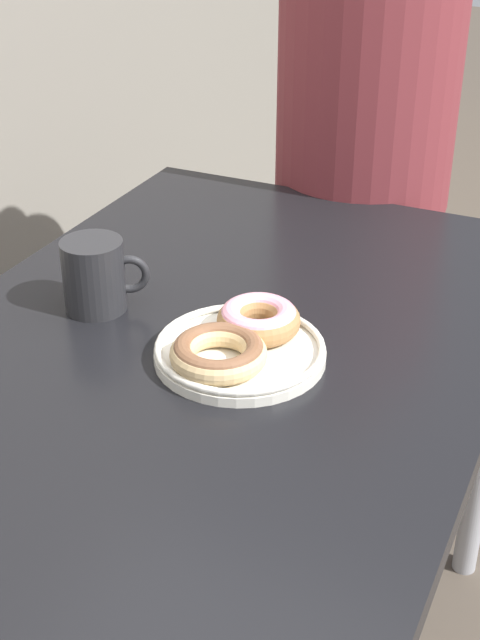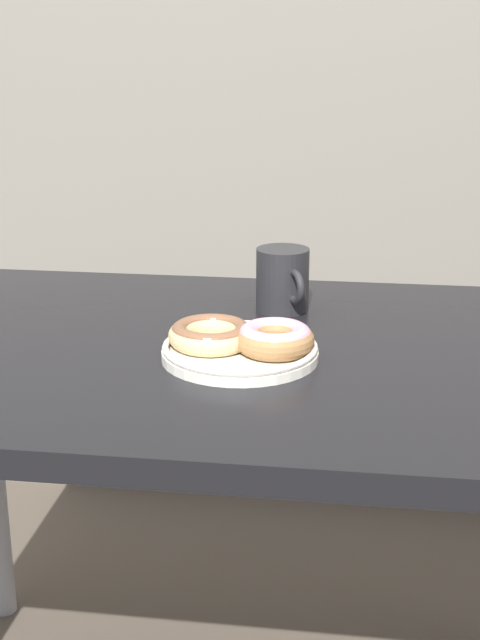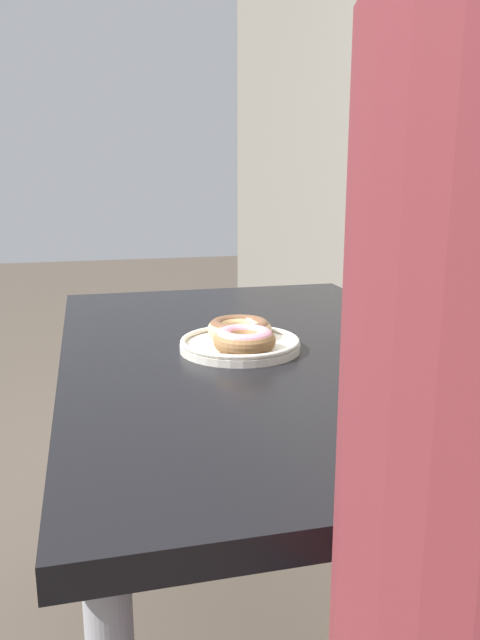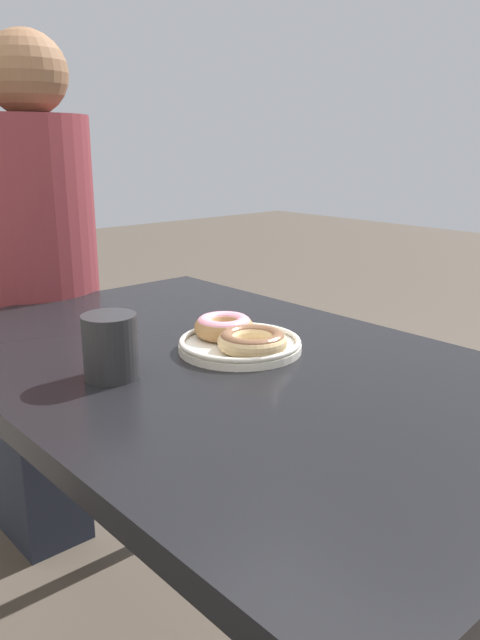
# 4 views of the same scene
# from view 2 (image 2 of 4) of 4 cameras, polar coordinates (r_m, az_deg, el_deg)

# --- Properties ---
(wall_back) EXTENTS (8.00, 0.05, 2.60)m
(wall_back) POSITION_cam_2_polar(r_m,az_deg,el_deg) (2.23, 3.32, 19.53)
(wall_back) COLOR slate
(wall_back) RESTS_ON ground_plane
(dining_table) EXTENTS (1.26, 0.79, 0.78)m
(dining_table) POSITION_cam_2_polar(r_m,az_deg,el_deg) (1.40, -0.30, -4.74)
(dining_table) COLOR black
(dining_table) RESTS_ON ground_plane
(donut_plate) EXTENTS (0.25, 0.23, 0.06)m
(donut_plate) POSITION_cam_2_polar(r_m,az_deg,el_deg) (1.31, 0.07, -1.43)
(donut_plate) COLOR silver
(donut_plate) RESTS_ON dining_table
(coffee_mug) EXTENTS (0.09, 0.12, 0.11)m
(coffee_mug) POSITION_cam_2_polar(r_m,az_deg,el_deg) (1.53, 2.77, 2.63)
(coffee_mug) COLOR #232326
(coffee_mug) RESTS_ON dining_table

